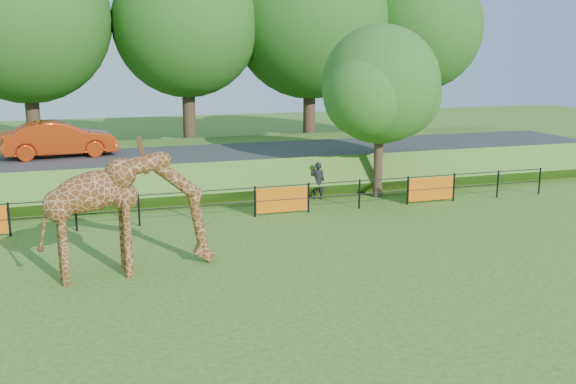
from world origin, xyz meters
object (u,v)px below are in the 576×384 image
giraffe (130,214)px  car_red (60,139)px  visitor (318,181)px  tree_east (382,89)px

giraffe → car_red: bearing=92.3°
giraffe → car_red: (-1.97, 11.46, 0.56)m
car_red → visitor: (9.62, -4.86, -1.42)m
giraffe → visitor: 10.14m
visitor → tree_east: size_ratio=0.22×
giraffe → visitor: size_ratio=3.01×
car_red → tree_east: bearing=-119.8°
giraffe → car_red: size_ratio=0.99×
giraffe → tree_east: size_ratio=0.66×
giraffe → tree_east: tree_east is taller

